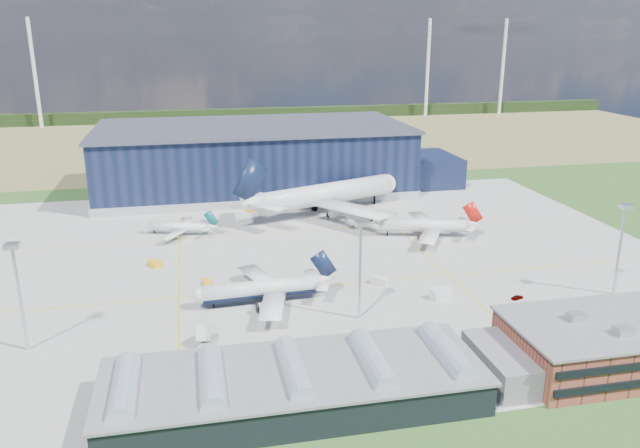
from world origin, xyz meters
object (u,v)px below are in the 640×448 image
(airliner_navy, at_px, (260,280))
(gse_van_c, at_px, (441,293))
(gse_cart_a, at_px, (405,226))
(light_mast_east, at_px, (622,235))
(car_a, at_px, (517,297))
(light_mast_center, at_px, (360,254))
(airstair, at_px, (204,338))
(gse_tug_a, at_px, (155,264))
(gse_van_b, at_px, (380,281))
(gse_tug_b, at_px, (207,282))
(car_b, at_px, (315,362))
(gse_tug_c, at_px, (250,209))
(hangar, at_px, (260,161))
(ops_building, at_px, (625,341))
(light_mast_west, at_px, (17,280))
(airliner_regional, at_px, (178,222))
(airliner_widebody, at_px, (327,183))
(airliner_red, at_px, (423,219))

(airliner_navy, bearing_deg, gse_van_c, 168.39)
(gse_cart_a, bearing_deg, light_mast_east, -67.12)
(gse_cart_a, height_order, car_a, gse_cart_a)
(light_mast_center, xyz_separation_m, airstair, (-34.70, -5.14, -13.88))
(gse_tug_a, relative_size, gse_van_b, 0.91)
(gse_tug_b, bearing_deg, light_mast_center, -44.20)
(car_b, bearing_deg, gse_van_c, -56.32)
(gse_tug_c, xyz_separation_m, car_b, (1.22, -110.00, -0.08))
(light_mast_east, xyz_separation_m, gse_cart_a, (-32.35, 61.89, -14.77))
(hangar, distance_m, ops_building, 163.51)
(gse_tug_a, bearing_deg, hangar, 36.10)
(car_a, bearing_deg, ops_building, 169.16)
(light_mast_east, height_order, gse_tug_b, light_mast_east)
(light_mast_west, height_order, car_a, light_mast_west)
(airliner_regional, relative_size, car_a, 7.56)
(ops_building, xyz_separation_m, light_mast_west, (-115.01, 30.00, 10.64))
(light_mast_east, bearing_deg, light_mast_west, 180.00)
(hangar, distance_m, airliner_widebody, 45.11)
(light_mast_center, bearing_deg, ops_building, -33.69)
(hangar, xyz_separation_m, airliner_regional, (-33.07, -54.80, -7.54))
(ops_building, height_order, gse_cart_a, ops_building)
(airliner_navy, bearing_deg, gse_cart_a, -140.69)
(airliner_widebody, xyz_separation_m, gse_cart_a, (21.34, -21.77, -10.45))
(ops_building, bearing_deg, gse_tug_b, 143.79)
(gse_van_c, bearing_deg, light_mast_center, 87.45)
(gse_cart_a, bearing_deg, gse_van_c, -105.21)
(ops_building, distance_m, airliner_regional, 131.42)
(car_a, bearing_deg, gse_tug_b, 51.86)
(light_mast_center, relative_size, gse_tug_a, 5.73)
(airliner_red, xyz_separation_m, airliner_widebody, (-23.66, 31.66, 5.42))
(airliner_navy, bearing_deg, airliner_regional, -74.33)
(gse_tug_a, bearing_deg, light_mast_east, -49.30)
(gse_van_c, bearing_deg, ops_building, -167.12)
(gse_tug_a, bearing_deg, gse_van_b, -51.97)
(gse_cart_a, bearing_deg, gse_tug_c, 143.08)
(airliner_navy, distance_m, gse_tug_b, 19.34)
(light_mast_west, relative_size, airliner_widebody, 0.34)
(airliner_widebody, bearing_deg, light_mast_west, -155.53)
(car_b, bearing_deg, light_mast_west, 71.85)
(gse_tug_a, relative_size, car_a, 1.22)
(gse_tug_b, relative_size, airstair, 0.58)
(light_mast_west, xyz_separation_m, airstair, (35.30, -5.14, -13.88))
(airliner_widebody, height_order, airstair, airliner_widebody)
(gse_tug_a, height_order, airstair, airstair)
(airliner_navy, relative_size, gse_cart_a, 11.59)
(light_mast_center, height_order, car_a, light_mast_center)
(light_mast_west, relative_size, gse_tug_a, 5.73)
(gse_tug_b, distance_m, car_a, 77.40)
(airstair, bearing_deg, airliner_regional, 109.95)
(light_mast_center, relative_size, airliner_regional, 0.92)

